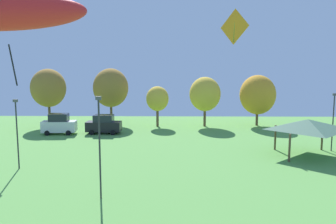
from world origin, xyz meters
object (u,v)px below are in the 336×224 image
(light_post_2, at_px, (100,142))
(parked_car_leftmost, at_px, (59,124))
(kite_flying_2, at_px, (234,27))
(treeline_tree_3, at_px, (205,94))
(kite_flying_1, at_px, (10,12))
(park_pavilion, at_px, (308,125))
(light_post_1, at_px, (17,130))
(parked_car_second_from_left, at_px, (104,124))
(treeline_tree_2, at_px, (157,99))
(light_post_0, at_px, (333,119))
(treeline_tree_4, at_px, (258,95))
(treeline_tree_0, at_px, (48,88))
(treeline_tree_1, at_px, (111,88))

(light_post_2, bearing_deg, parked_car_leftmost, 114.28)
(light_post_2, bearing_deg, kite_flying_2, 34.03)
(treeline_tree_3, bearing_deg, kite_flying_1, -104.42)
(park_pavilion, relative_size, light_post_1, 1.05)
(kite_flying_1, height_order, kite_flying_2, kite_flying_2)
(parked_car_second_from_left, bearing_deg, treeline_tree_2, 42.07)
(treeline_tree_3, bearing_deg, parked_car_second_from_left, -156.64)
(parked_car_second_from_left, relative_size, treeline_tree_2, 0.78)
(light_post_0, bearing_deg, treeline_tree_2, 142.60)
(park_pavilion, relative_size, treeline_tree_4, 0.86)
(kite_flying_2, xyz_separation_m, treeline_tree_4, (7.23, 22.05, -7.40))
(kite_flying_1, relative_size, treeline_tree_3, 0.73)
(park_pavilion, distance_m, treeline_tree_2, 22.34)
(kite_flying_1, distance_m, light_post_2, 12.62)
(light_post_2, bearing_deg, treeline_tree_0, 115.32)
(treeline_tree_0, bearing_deg, parked_car_leftmost, -61.08)
(kite_flying_2, relative_size, light_post_1, 0.48)
(treeline_tree_2, bearing_deg, treeline_tree_4, 3.60)
(treeline_tree_2, bearing_deg, kite_flying_2, -71.13)
(treeline_tree_1, bearing_deg, parked_car_second_from_left, -87.78)
(light_post_2, height_order, treeline_tree_0, treeline_tree_0)
(parked_car_leftmost, distance_m, treeline_tree_2, 13.94)
(treeline_tree_0, distance_m, treeline_tree_2, 15.68)
(light_post_1, bearing_deg, treeline_tree_1, 79.95)
(kite_flying_1, distance_m, treeline_tree_2, 39.01)
(parked_car_leftmost, relative_size, park_pavilion, 0.69)
(treeline_tree_1, bearing_deg, light_post_1, -100.05)
(light_post_0, xyz_separation_m, treeline_tree_2, (-18.66, 14.27, 0.58))
(kite_flying_2, xyz_separation_m, park_pavilion, (8.18, 4.98, -8.81))
(kite_flying_1, bearing_deg, treeline_tree_2, 85.35)
(light_post_2, xyz_separation_m, treeline_tree_1, (-4.44, 29.28, 1.58))
(light_post_2, xyz_separation_m, treeline_tree_2, (2.50, 27.71, 0.12))
(treeline_tree_4, bearing_deg, parked_car_second_from_left, -162.95)
(parked_car_leftmost, bearing_deg, treeline_tree_3, 14.15)
(park_pavilion, height_order, treeline_tree_4, treeline_tree_4)
(kite_flying_1, xyz_separation_m, treeline_tree_0, (-12.49, 38.29, -5.18))
(treeline_tree_3, bearing_deg, light_post_0, -50.73)
(kite_flying_1, bearing_deg, parked_car_leftmost, 105.86)
(treeline_tree_3, xyz_separation_m, treeline_tree_4, (7.66, 0.67, -0.14))
(kite_flying_1, distance_m, treeline_tree_0, 40.60)
(kite_flying_2, bearing_deg, light_post_1, 179.64)
(parked_car_leftmost, xyz_separation_m, light_post_1, (1.34, -15.01, 2.11))
(parked_car_leftmost, bearing_deg, park_pavilion, -24.14)
(kite_flying_2, xyz_separation_m, treeline_tree_3, (-0.43, 21.38, -7.27))
(light_post_1, bearing_deg, treeline_tree_0, 102.50)
(kite_flying_1, bearing_deg, treeline_tree_1, 95.48)
(light_post_0, relative_size, treeline_tree_0, 0.73)
(light_post_0, bearing_deg, treeline_tree_3, 129.27)
(kite_flying_2, bearing_deg, treeline_tree_2, 108.87)
(kite_flying_1, bearing_deg, park_pavilion, 50.10)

